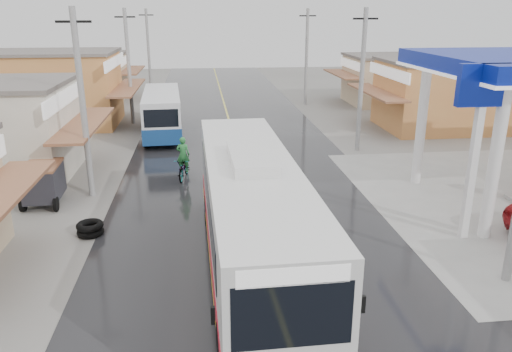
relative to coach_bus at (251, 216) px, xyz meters
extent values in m
plane|color=slate|center=(0.66, -1.41, -1.88)|extent=(120.00, 120.00, 0.00)
cube|color=black|center=(0.66, 13.59, -1.87)|extent=(12.00, 90.00, 0.02)
cube|color=#D8CC4C|center=(0.66, 13.59, -1.86)|extent=(0.15, 90.00, 0.01)
cylinder|color=white|center=(8.66, 7.59, 0.87)|extent=(0.44, 0.44, 5.50)
cylinder|color=white|center=(8.66, 1.59, 0.87)|extent=(0.44, 0.44, 5.50)
cube|color=white|center=(7.86, 1.59, 1.12)|extent=(0.25, 0.25, 6.00)
cube|color=navy|center=(7.86, 1.59, 3.62)|extent=(1.80, 0.30, 1.40)
cube|color=silver|center=(0.00, -0.07, 0.22)|extent=(2.80, 12.38, 3.03)
cube|color=black|center=(0.00, -0.07, -1.40)|extent=(2.82, 12.40, 0.31)
cube|color=#A10D1E|center=(0.00, -0.07, -0.89)|extent=(2.84, 12.42, 0.57)
cube|color=yellow|center=(0.00, -0.07, -1.23)|extent=(2.85, 12.43, 0.14)
cube|color=black|center=(-0.01, 0.44, 0.55)|extent=(2.80, 9.81, 1.03)
cube|color=black|center=(0.12, -6.19, 0.65)|extent=(2.27, 0.16, 1.34)
cube|color=black|center=(-0.11, 6.04, 0.65)|extent=(2.27, 0.16, 1.13)
cube|color=white|center=(0.12, -6.19, 1.48)|extent=(2.07, 0.16, 0.36)
cube|color=silver|center=(0.00, -0.07, 1.89)|extent=(1.29, 3.11, 0.31)
cylinder|color=black|center=(-1.05, -4.41, -1.30)|extent=(0.38, 1.14, 1.13)
cylinder|color=black|center=(1.22, -4.37, -1.30)|extent=(0.38, 1.14, 1.13)
cylinder|color=black|center=(-1.21, 3.81, -1.30)|extent=(0.38, 1.14, 1.13)
cylinder|color=black|center=(1.06, 3.85, -1.30)|extent=(0.38, 1.14, 1.13)
cube|color=black|center=(-1.32, -5.97, 0.60)|extent=(0.08, 0.08, 0.36)
cube|color=black|center=(1.55, -5.91, 0.60)|extent=(0.08, 0.08, 0.36)
cube|color=silver|center=(-3.91, 18.66, -0.22)|extent=(2.72, 8.56, 2.35)
cube|color=navy|center=(-3.91, 18.66, -1.02)|extent=(2.76, 8.60, 0.94)
cube|color=black|center=(-3.91, 18.66, 0.11)|extent=(2.68, 7.15, 0.84)
cube|color=black|center=(-3.68, 14.49, 0.11)|extent=(1.96, 0.23, 1.03)
cylinder|color=black|center=(-4.75, 15.60, -1.39)|extent=(0.33, 0.95, 0.94)
cylinder|color=black|center=(-2.74, 15.71, -1.39)|extent=(0.33, 0.95, 0.94)
cylinder|color=black|center=(-5.08, 21.60, -1.39)|extent=(0.33, 0.95, 0.94)
cylinder|color=black|center=(-3.07, 21.71, -1.39)|extent=(0.33, 0.95, 0.94)
imported|color=black|center=(-2.33, 9.51, -1.36)|extent=(1.02, 2.07, 1.04)
imported|color=#2A7E3B|center=(-2.33, 9.28, -0.61)|extent=(0.69, 0.52, 1.74)
cube|color=#26262D|center=(-8.08, 6.72, -0.91)|extent=(1.42, 2.11, 1.34)
cube|color=brown|center=(-8.08, 6.72, -0.19)|extent=(1.47, 2.16, 0.10)
cylinder|color=black|center=(-8.77, 5.97, -1.58)|extent=(0.21, 0.62, 0.62)
cylinder|color=black|center=(-8.83, 7.41, -1.58)|extent=(0.21, 0.62, 0.62)
cylinder|color=black|center=(-7.43, 5.82, -1.58)|extent=(0.15, 0.62, 0.62)
torus|color=black|center=(-5.59, 3.34, -1.76)|extent=(0.98, 0.98, 0.25)
torus|color=black|center=(-5.59, 3.34, -1.51)|extent=(0.98, 0.98, 0.25)
camera|label=1|loc=(-1.41, -13.91, 5.94)|focal=35.00mm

